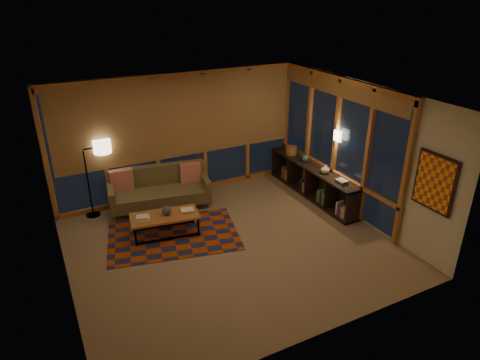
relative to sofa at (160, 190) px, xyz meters
name	(u,v)px	position (x,y,z in m)	size (l,w,h in m)	color
floor	(231,245)	(0.68, -1.98, -0.42)	(5.50, 5.00, 0.01)	#896E4E
ceiling	(229,98)	(0.68, -1.98, 2.28)	(5.50, 5.00, 0.01)	silver
walls	(230,177)	(0.68, -1.98, 0.93)	(5.51, 5.01, 2.70)	beige
window_wall_back	(181,136)	(0.68, 0.45, 0.93)	(5.30, 0.16, 2.60)	#AC6531
window_wall_right	(335,143)	(3.36, -1.38, 0.93)	(0.16, 3.70, 2.60)	#AC6531
wall_art	(435,182)	(3.39, -3.83, 1.03)	(0.06, 0.74, 0.94)	red
wall_sconce	(338,136)	(3.30, -1.53, 1.13)	(0.12, 0.18, 0.22)	#F8E9C6
sofa	(160,190)	(0.00, 0.00, 0.00)	(2.03, 0.82, 0.83)	brown
pillow_left	(122,179)	(-0.68, 0.34, 0.23)	(0.47, 0.16, 0.47)	red
pillow_right	(190,173)	(0.72, 0.07, 0.22)	(0.43, 0.14, 0.43)	red
area_rug	(174,235)	(-0.13, -1.21, -0.41)	(2.39, 1.59, 0.01)	#A8350A
coffee_table	(165,225)	(-0.24, -1.10, -0.21)	(1.25, 0.57, 0.42)	#AC6531
book_stack_a	(142,218)	(-0.65, -1.07, 0.04)	(0.24, 0.19, 0.07)	white
book_stack_b	(187,210)	(0.19, -1.15, 0.02)	(0.23, 0.18, 0.05)	white
ceramic_pot	(167,210)	(-0.20, -1.09, 0.09)	(0.18, 0.18, 0.18)	black
floor_lamp	(88,180)	(-1.34, 0.30, 0.37)	(0.52, 0.34, 1.57)	black
bookshelf	(312,181)	(3.17, -0.98, -0.07)	(0.40, 2.80, 0.70)	black
basket	(291,150)	(3.15, -0.14, 0.38)	(0.26, 0.26, 0.19)	brown
teal_bowl	(305,158)	(3.17, -0.66, 0.36)	(0.15, 0.15, 0.15)	#206053
vase	(325,169)	(3.17, -1.40, 0.38)	(0.19, 0.19, 0.20)	#C2B28F
shelf_book_stack	(342,182)	(3.17, -1.94, 0.32)	(0.15, 0.21, 0.06)	white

